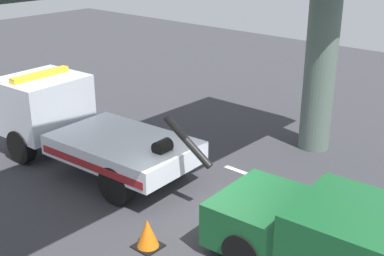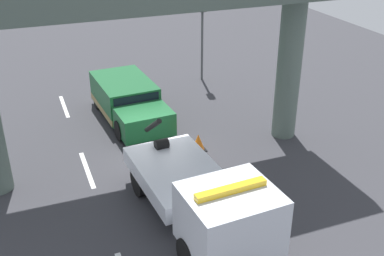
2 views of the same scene
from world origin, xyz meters
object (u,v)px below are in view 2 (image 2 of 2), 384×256
Objects in this scene: tow_truck_white at (205,199)px; traffic_light_near at (202,18)px; traffic_cone_orange at (198,142)px; towed_van_green at (128,101)px.

traffic_light_near is (-11.77, 4.75, 2.06)m from tow_truck_white.
tow_truck_white is 11.11× the size of traffic_cone_orange.
towed_van_green is (-8.50, -0.05, -0.42)m from tow_truck_white.
traffic_cone_orange is (3.80, 1.75, -0.47)m from towed_van_green.
traffic_cone_orange is at bearing 160.20° from tow_truck_white.
tow_truck_white is 8.52m from towed_van_green.
towed_van_green is 4.21m from traffic_cone_orange.
traffic_cone_orange is at bearing -23.40° from traffic_light_near.
traffic_light_near reaches higher than tow_truck_white.
towed_van_green is at bearing -179.64° from tow_truck_white.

